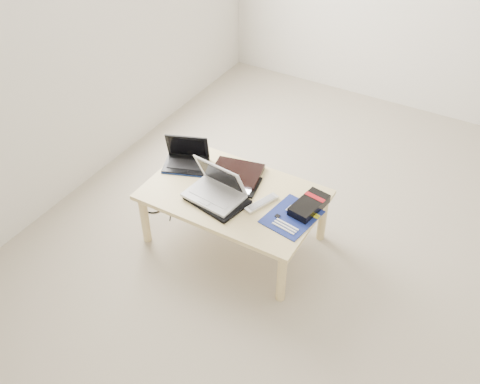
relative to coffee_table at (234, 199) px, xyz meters
The scene contains 13 objects.
ground 0.84m from the coffee_table, 23.67° to the left, with size 4.00×4.00×0.00m, color #AB9F8B.
coffee_table is the anchor object (origin of this frame).
book 0.19m from the coffee_table, 115.39° to the left, with size 0.37×0.33×0.03m.
netbook 0.45m from the coffee_table, 166.60° to the left, with size 0.34×0.30×0.21m.
tablet 0.11m from the coffee_table, 107.39° to the left, with size 0.31×0.26×0.02m.
remote 0.21m from the coffee_table, ahead, with size 0.13×0.24×0.02m.
neoprene_sleeve 0.14m from the coffee_table, 112.26° to the right, with size 0.35×0.26×0.02m, color black.
white_laptop 0.16m from the coffee_table, 129.44° to the right, with size 0.37×0.28×0.23m.
motherboard 0.42m from the coffee_table, ahead, with size 0.31×0.37×0.02m.
gpu_box 0.49m from the coffee_table, 11.83° to the left, with size 0.18×0.29×0.06m.
cable_coil 0.14m from the coffee_table, behind, with size 0.11×0.11×0.01m, color black.
floor_cable_coil 0.75m from the coffee_table, behind, with size 0.15×0.15×0.01m, color black.
floor_cable_trail 0.66m from the coffee_table, behind, with size 0.01×0.01×0.31m, color black.
Camera 1 is at (0.63, -2.52, 2.55)m, focal length 40.00 mm.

